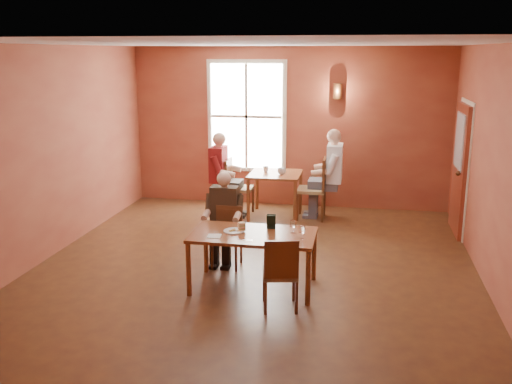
% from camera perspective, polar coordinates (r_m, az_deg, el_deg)
% --- Properties ---
extents(ground, '(6.00, 7.00, 0.01)m').
position_cam_1_polar(ground, '(7.85, -0.27, -7.80)').
color(ground, brown).
rests_on(ground, ground).
extents(wall_back, '(6.00, 0.04, 3.00)m').
position_cam_1_polar(wall_back, '(10.84, 3.27, 6.43)').
color(wall_back, brown).
rests_on(wall_back, ground).
extents(wall_front, '(6.00, 0.04, 3.00)m').
position_cam_1_polar(wall_front, '(4.16, -9.57, -6.01)').
color(wall_front, brown).
rests_on(wall_front, ground).
extents(wall_left, '(0.04, 7.00, 3.00)m').
position_cam_1_polar(wall_left, '(8.52, -20.55, 3.52)').
color(wall_left, brown).
rests_on(wall_left, ground).
extents(wall_right, '(0.04, 7.00, 3.00)m').
position_cam_1_polar(wall_right, '(7.47, 22.93, 1.96)').
color(wall_right, brown).
rests_on(wall_right, ground).
extents(ceiling, '(6.00, 7.00, 0.04)m').
position_cam_1_polar(ceiling, '(7.30, -0.30, 14.65)').
color(ceiling, white).
rests_on(ceiling, wall_back).
extents(window, '(1.36, 0.10, 1.96)m').
position_cam_1_polar(window, '(10.90, -0.96, 7.55)').
color(window, white).
rests_on(window, wall_back).
extents(door, '(0.12, 1.04, 2.10)m').
position_cam_1_polar(door, '(9.77, 19.64, 2.14)').
color(door, maroon).
rests_on(door, ground).
extents(wall_sconce, '(0.16, 0.16, 0.28)m').
position_cam_1_polar(wall_sconce, '(10.60, 8.15, 9.95)').
color(wall_sconce, brown).
rests_on(wall_sconce, wall_back).
extents(main_table, '(1.53, 0.86, 0.72)m').
position_cam_1_polar(main_table, '(7.18, -0.26, -6.88)').
color(main_table, brown).
rests_on(main_table, ground).
extents(chair_diner_main, '(0.37, 0.37, 0.83)m').
position_cam_1_polar(chair_diner_main, '(7.86, -2.95, -4.59)').
color(chair_diner_main, brown).
rests_on(chair_diner_main, ground).
extents(diner_main, '(0.50, 0.50, 1.25)m').
position_cam_1_polar(diner_main, '(7.77, -3.02, -3.20)').
color(diner_main, black).
rests_on(diner_main, ground).
extents(chair_empty, '(0.46, 0.46, 0.88)m').
position_cam_1_polar(chair_empty, '(6.61, 2.43, -8.01)').
color(chair_empty, '#4F2B1B').
rests_on(chair_empty, ground).
extents(plate_food, '(0.34, 0.34, 0.03)m').
position_cam_1_polar(plate_food, '(7.12, -2.22, -3.86)').
color(plate_food, silver).
rests_on(plate_food, main_table).
extents(sandwich, '(0.11, 0.11, 0.10)m').
position_cam_1_polar(sandwich, '(7.12, -1.44, -3.57)').
color(sandwich, tan).
rests_on(sandwich, main_table).
extents(goblet_a, '(0.08, 0.08, 0.18)m').
position_cam_1_polar(goblet_a, '(7.05, 3.71, -3.44)').
color(goblet_a, white).
rests_on(goblet_a, main_table).
extents(goblet_b, '(0.09, 0.09, 0.18)m').
position_cam_1_polar(goblet_b, '(6.85, 4.64, -3.99)').
color(goblet_b, white).
rests_on(goblet_b, main_table).
extents(menu_stand, '(0.12, 0.07, 0.19)m').
position_cam_1_polar(menu_stand, '(7.21, 1.53, -2.99)').
color(menu_stand, black).
rests_on(menu_stand, main_table).
extents(knife, '(0.17, 0.03, 0.00)m').
position_cam_1_polar(knife, '(6.81, -1.06, -4.82)').
color(knife, white).
rests_on(knife, main_table).
extents(napkin, '(0.18, 0.18, 0.01)m').
position_cam_1_polar(napkin, '(6.97, -4.20, -4.41)').
color(napkin, white).
rests_on(napkin, main_table).
extents(second_table, '(0.90, 0.90, 0.80)m').
position_cam_1_polar(second_table, '(10.23, 1.93, -0.29)').
color(second_table, brown).
rests_on(second_table, ground).
extents(chair_diner_white, '(0.48, 0.48, 1.10)m').
position_cam_1_polar(chair_diner_white, '(10.12, 5.57, 0.37)').
color(chair_diner_white, brown).
rests_on(chair_diner_white, ground).
extents(diner_white, '(0.62, 0.62, 1.54)m').
position_cam_1_polar(diner_white, '(10.07, 5.77, 1.59)').
color(diner_white, silver).
rests_on(diner_white, ground).
extents(chair_diner_maroon, '(0.45, 0.45, 1.02)m').
position_cam_1_polar(chair_diner_maroon, '(10.32, -1.63, 0.49)').
color(chair_diner_maroon, '#533112').
rests_on(chair_diner_maroon, ground).
extents(diner_maroon, '(0.58, 0.58, 1.46)m').
position_cam_1_polar(diner_maroon, '(10.28, -1.80, 1.68)').
color(diner_maroon, maroon).
rests_on(diner_maroon, ground).
extents(cup_a, '(0.16, 0.16, 0.11)m').
position_cam_1_polar(cup_a, '(10.04, 2.59, 2.09)').
color(cup_a, silver).
rests_on(cup_a, second_table).
extents(cup_b, '(0.13, 0.13, 0.10)m').
position_cam_1_polar(cup_b, '(10.26, 0.99, 2.31)').
color(cup_b, white).
rests_on(cup_b, second_table).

